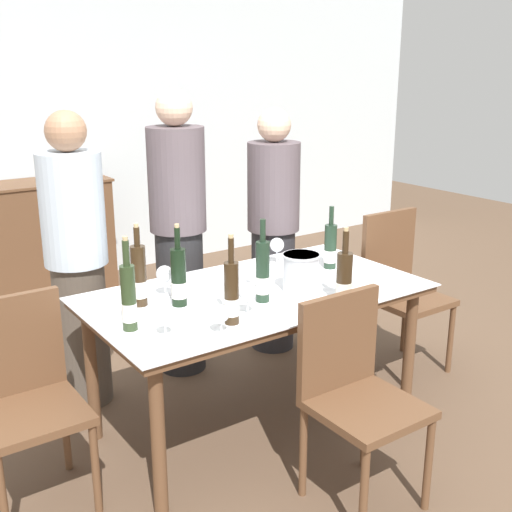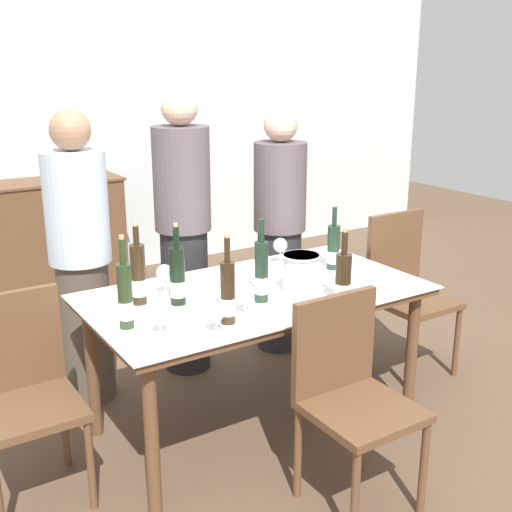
{
  "view_description": "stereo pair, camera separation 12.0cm",
  "coord_description": "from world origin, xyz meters",
  "px_view_note": "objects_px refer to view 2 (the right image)",
  "views": [
    {
      "loc": [
        -1.7,
        -2.44,
        1.81
      ],
      "look_at": [
        0.0,
        0.0,
        0.92
      ],
      "focal_mm": 45.0,
      "sensor_mm": 36.0,
      "label": 1
    },
    {
      "loc": [
        -1.6,
        -2.5,
        1.81
      ],
      "look_at": [
        0.0,
        0.0,
        0.92
      ],
      "focal_mm": 45.0,
      "sensor_mm": 36.0,
      "label": 2
    }
  ],
  "objects_px": {
    "wine_bottle_4": "(228,294)",
    "ice_bucket": "(301,272)",
    "wine_bottle_1": "(261,273)",
    "person_host": "(81,261)",
    "wine_bottle_0": "(333,248)",
    "wine_bottle_6": "(138,276)",
    "wine_glass_0": "(280,246)",
    "chair_near_front": "(349,387)",
    "person_guest_left": "(184,235)",
    "wine_glass_1": "(165,274)",
    "wine_glass_4": "(160,314)",
    "wine_glass_3": "(216,314)",
    "dining_table": "(256,305)",
    "chair_left_end": "(22,385)",
    "person_guest_right": "(280,233)",
    "wine_bottle_5": "(177,277)",
    "chair_right_end": "(405,283)",
    "wine_bottle_2": "(125,296)",
    "sideboard_cabinet": "(46,238)",
    "wine_bottle_3": "(343,280)",
    "wine_glass_2": "(245,293)"
  },
  "relations": [
    {
      "from": "dining_table",
      "to": "chair_right_end",
      "type": "xyz_separation_m",
      "value": [
        1.12,
        0.09,
        -0.12
      ]
    },
    {
      "from": "ice_bucket",
      "to": "wine_glass_1",
      "type": "bearing_deg",
      "value": 151.09
    },
    {
      "from": "dining_table",
      "to": "wine_glass_0",
      "type": "height_order",
      "value": "wine_glass_0"
    },
    {
      "from": "wine_glass_1",
      "to": "chair_near_front",
      "type": "height_order",
      "value": "chair_near_front"
    },
    {
      "from": "wine_bottle_1",
      "to": "wine_bottle_3",
      "type": "xyz_separation_m",
      "value": [
        0.3,
        -0.23,
        -0.02
      ]
    },
    {
      "from": "wine_glass_3",
      "to": "dining_table",
      "type": "bearing_deg",
      "value": 39.69
    },
    {
      "from": "wine_glass_4",
      "to": "wine_glass_3",
      "type": "bearing_deg",
      "value": -26.71
    },
    {
      "from": "wine_bottle_0",
      "to": "wine_glass_0",
      "type": "relative_size",
      "value": 2.32
    },
    {
      "from": "wine_bottle_2",
      "to": "person_host",
      "type": "relative_size",
      "value": 0.25
    },
    {
      "from": "wine_glass_1",
      "to": "chair_left_end",
      "type": "relative_size",
      "value": 0.17
    },
    {
      "from": "wine_glass_1",
      "to": "chair_near_front",
      "type": "bearing_deg",
      "value": -64.43
    },
    {
      "from": "wine_bottle_6",
      "to": "wine_glass_0",
      "type": "relative_size",
      "value": 2.62
    },
    {
      "from": "person_guest_left",
      "to": "chair_left_end",
      "type": "bearing_deg",
      "value": -147.6
    },
    {
      "from": "chair_left_end",
      "to": "wine_glass_2",
      "type": "bearing_deg",
      "value": -19.29
    },
    {
      "from": "wine_bottle_2",
      "to": "chair_near_front",
      "type": "height_order",
      "value": "wine_bottle_2"
    },
    {
      "from": "wine_bottle_6",
      "to": "person_guest_left",
      "type": "xyz_separation_m",
      "value": [
        0.56,
        0.65,
        -0.03
      ]
    },
    {
      "from": "wine_bottle_0",
      "to": "wine_bottle_4",
      "type": "bearing_deg",
      "value": -157.92
    },
    {
      "from": "dining_table",
      "to": "wine_bottle_4",
      "type": "distance_m",
      "value": 0.47
    },
    {
      "from": "dining_table",
      "to": "wine_bottle_2",
      "type": "relative_size",
      "value": 4.09
    },
    {
      "from": "wine_bottle_4",
      "to": "wine_glass_4",
      "type": "relative_size",
      "value": 2.91
    },
    {
      "from": "chair_near_front",
      "to": "person_guest_left",
      "type": "relative_size",
      "value": 0.53
    },
    {
      "from": "chair_near_front",
      "to": "person_guest_right",
      "type": "height_order",
      "value": "person_guest_right"
    },
    {
      "from": "wine_bottle_1",
      "to": "wine_bottle_4",
      "type": "distance_m",
      "value": 0.3
    },
    {
      "from": "wine_glass_4",
      "to": "wine_bottle_1",
      "type": "bearing_deg",
      "value": 11.19
    },
    {
      "from": "wine_bottle_1",
      "to": "wine_glass_0",
      "type": "xyz_separation_m",
      "value": [
        0.41,
        0.44,
        -0.04
      ]
    },
    {
      "from": "wine_glass_1",
      "to": "wine_glass_4",
      "type": "distance_m",
      "value": 0.49
    },
    {
      "from": "ice_bucket",
      "to": "wine_bottle_5",
      "type": "distance_m",
      "value": 0.6
    },
    {
      "from": "dining_table",
      "to": "person_guest_left",
      "type": "height_order",
      "value": "person_guest_left"
    },
    {
      "from": "wine_glass_2",
      "to": "chair_near_front",
      "type": "bearing_deg",
      "value": -62.93
    },
    {
      "from": "wine_bottle_6",
      "to": "person_guest_right",
      "type": "bearing_deg",
      "value": 26.27
    },
    {
      "from": "wine_glass_0",
      "to": "wine_glass_3",
      "type": "distance_m",
      "value": 1.01
    },
    {
      "from": "sideboard_cabinet",
      "to": "wine_glass_1",
      "type": "height_order",
      "value": "sideboard_cabinet"
    },
    {
      "from": "wine_bottle_4",
      "to": "wine_glass_4",
      "type": "distance_m",
      "value": 0.31
    },
    {
      "from": "chair_left_end",
      "to": "wine_bottle_6",
      "type": "bearing_deg",
      "value": 6.43
    },
    {
      "from": "dining_table",
      "to": "person_guest_left",
      "type": "bearing_deg",
      "value": 89.58
    },
    {
      "from": "dining_table",
      "to": "wine_bottle_5",
      "type": "xyz_separation_m",
      "value": [
        -0.4,
        0.05,
        0.2
      ]
    },
    {
      "from": "wine_bottle_0",
      "to": "wine_glass_4",
      "type": "relative_size",
      "value": 2.52
    },
    {
      "from": "chair_left_end",
      "to": "wine_glass_0",
      "type": "bearing_deg",
      "value": 8.46
    },
    {
      "from": "person_host",
      "to": "wine_bottle_0",
      "type": "bearing_deg",
      "value": -30.34
    },
    {
      "from": "wine_bottle_4",
      "to": "ice_bucket",
      "type": "bearing_deg",
      "value": 16.53
    },
    {
      "from": "chair_near_front",
      "to": "wine_bottle_4",
      "type": "bearing_deg",
      "value": 129.51
    },
    {
      "from": "wine_bottle_2",
      "to": "wine_glass_0",
      "type": "bearing_deg",
      "value": 20.33
    },
    {
      "from": "person_host",
      "to": "person_guest_right",
      "type": "height_order",
      "value": "person_host"
    },
    {
      "from": "dining_table",
      "to": "chair_left_end",
      "type": "relative_size",
      "value": 1.85
    },
    {
      "from": "chair_right_end",
      "to": "person_guest_left",
      "type": "height_order",
      "value": "person_guest_left"
    },
    {
      "from": "wine_bottle_3",
      "to": "wine_glass_1",
      "type": "relative_size",
      "value": 2.37
    },
    {
      "from": "chair_left_end",
      "to": "wine_glass_4",
      "type": "bearing_deg",
      "value": -33.27
    },
    {
      "from": "dining_table",
      "to": "chair_right_end",
      "type": "distance_m",
      "value": 1.13
    },
    {
      "from": "wine_glass_3",
      "to": "chair_left_end",
      "type": "xyz_separation_m",
      "value": [
        -0.71,
        0.43,
        -0.32
      ]
    },
    {
      "from": "wine_glass_2",
      "to": "person_guest_left",
      "type": "bearing_deg",
      "value": 78.23
    }
  ]
}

